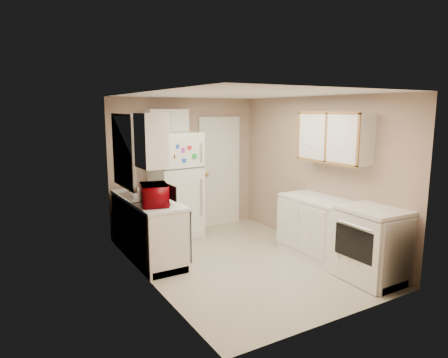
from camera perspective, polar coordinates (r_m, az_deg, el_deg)
floor at (r=5.97m, az=2.48°, el=-11.66°), size 3.80×3.80×0.00m
ceiling at (r=5.56m, az=2.66°, el=12.02°), size 3.80×3.80×0.00m
wall_left at (r=5.04m, az=-10.95°, el=-1.65°), size 3.80×3.80×0.00m
wall_right at (r=6.50m, az=12.98°, el=0.85°), size 3.80×3.80×0.00m
wall_back at (r=7.29m, az=-5.57°, el=2.01°), size 2.80×2.80×0.00m
wall_front at (r=4.21m, az=16.77°, el=-4.15°), size 2.80×2.80×0.00m
left_counter at (r=6.14m, az=-10.89°, el=-6.79°), size 0.60×1.80×0.90m
dishwasher at (r=5.69m, az=-6.08°, el=-7.57°), size 0.03×0.58×0.72m
sink at (r=6.17m, az=-11.48°, el=-2.78°), size 0.54×0.74×0.16m
microwave at (r=5.53m, az=-9.91°, el=-2.17°), size 0.58×0.40×0.35m
soap_bottle at (r=6.44m, az=-12.91°, el=-1.04°), size 0.11×0.11×0.22m
window_blinds at (r=5.98m, az=-14.08°, el=3.90°), size 0.10×0.98×1.08m
upper_cabinet_left at (r=5.21m, az=-10.41°, el=5.41°), size 0.30×0.45×0.70m
refrigerator at (r=6.86m, az=-6.95°, el=-0.96°), size 0.78×0.76×1.82m
cabinet_over_fridge at (r=6.93m, az=-8.18°, el=8.19°), size 0.70×0.30×0.40m
interior_door at (r=7.60m, az=-0.63°, el=1.00°), size 0.86×0.06×2.08m
right_counter at (r=5.91m, az=15.91°, el=-7.65°), size 0.60×2.00×0.90m
stove at (r=5.53m, az=20.29°, el=-8.72°), size 0.68×0.82×0.97m
upper_cabinet_right at (r=5.98m, az=15.45°, el=5.77°), size 0.30×1.20×0.70m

